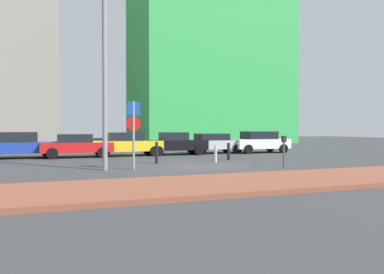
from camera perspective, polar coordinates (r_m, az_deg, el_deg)
ground_plane at (r=16.80m, az=1.05°, el=-4.56°), size 120.00×120.00×0.00m
sidewalk_brick at (r=11.60m, az=11.84°, el=-6.81°), size 40.00×3.64×0.14m
parked_car_blue at (r=23.54m, az=-25.30°, el=-1.14°), size 4.45×2.22×1.53m
parked_car_red at (r=23.04m, az=-17.60°, el=-1.23°), size 4.15×2.01×1.41m
parked_car_yellow at (r=23.54m, az=-10.14°, el=-1.05°), size 4.62×2.03×1.50m
parked_car_black at (r=24.38m, az=-2.62°, el=-1.00°), size 4.13×2.14×1.50m
parked_car_silver at (r=25.83m, az=3.42°, el=-0.90°), size 3.95×2.08×1.40m
parked_car_white at (r=26.93m, az=10.49°, el=-0.71°), size 4.18×2.19×1.55m
parking_sign_post at (r=15.47m, az=-9.11°, el=1.60°), size 0.60×0.11×2.86m
parking_meter at (r=16.57m, az=14.15°, el=-1.53°), size 0.18×0.14×1.40m
street_lamp at (r=15.65m, az=-13.49°, el=11.29°), size 0.70×0.36×7.61m
traffic_bollard_near at (r=18.12m, az=-5.56°, el=-2.46°), size 0.14×0.14×1.07m
traffic_bollard_mid at (r=18.57m, az=3.71°, el=-2.64°), size 0.14×0.14×0.90m
traffic_bollard_far at (r=20.13m, az=5.72°, el=-2.27°), size 0.16×0.16×0.95m
building_colorful_midrise at (r=50.34m, az=2.41°, el=17.35°), size 19.03×13.35×31.44m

